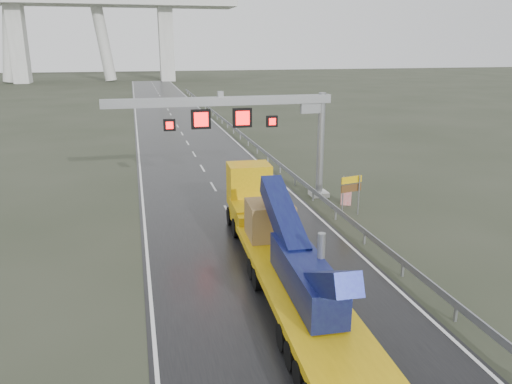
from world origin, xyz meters
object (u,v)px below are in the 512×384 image
object	(u,v)px
striped_barrier	(346,196)
sign_gantry	(253,119)
exit_sign_pair	(351,188)
heavy_haul_truck	(275,236)

from	to	relation	value
striped_barrier	sign_gantry	bearing A→B (deg)	-179.09
exit_sign_pair	striped_barrier	xyz separation A→B (m)	(0.61, 2.02, -1.21)
exit_sign_pair	striped_barrier	world-z (taller)	exit_sign_pair
sign_gantry	exit_sign_pair	world-z (taller)	sign_gantry
heavy_haul_truck	exit_sign_pair	bearing A→B (deg)	46.09
exit_sign_pair	striped_barrier	size ratio (longest dim) A/B	2.23
heavy_haul_truck	striped_barrier	world-z (taller)	heavy_haul_truck
sign_gantry	striped_barrier	xyz separation A→B (m)	(5.83, -2.35, -5.04)
heavy_haul_truck	exit_sign_pair	distance (m)	9.28
heavy_haul_truck	sign_gantry	bearing A→B (deg)	84.47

